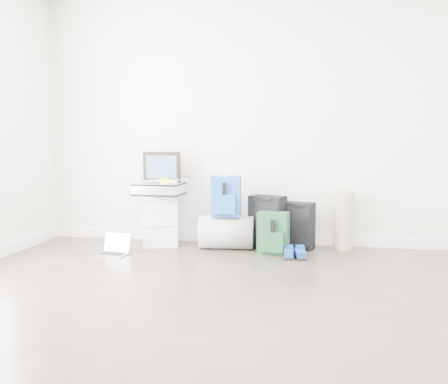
% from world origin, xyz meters
% --- Properties ---
extents(ground, '(5.00, 5.00, 0.00)m').
position_xyz_m(ground, '(0.00, 0.00, 0.00)').
color(ground, '#322C24').
rests_on(ground, ground).
extents(room_envelope, '(4.52, 5.02, 2.71)m').
position_xyz_m(room_envelope, '(0.00, 0.02, 1.72)').
color(room_envelope, white).
rests_on(room_envelope, ground).
extents(boxes_stack, '(0.46, 0.42, 0.54)m').
position_xyz_m(boxes_stack, '(-0.88, 2.19, 0.27)').
color(boxes_stack, silver).
rests_on(boxes_stack, ground).
extents(briefcase, '(0.50, 0.38, 0.14)m').
position_xyz_m(briefcase, '(-0.88, 2.19, 0.61)').
color(briefcase, '#B2B2B7').
rests_on(briefcase, boxes_stack).
extents(painting, '(0.43, 0.08, 0.32)m').
position_xyz_m(painting, '(-0.88, 2.29, 0.85)').
color(painting, black).
rests_on(painting, briefcase).
extents(drone, '(0.45, 0.45, 0.05)m').
position_xyz_m(drone, '(-0.80, 2.17, 0.71)').
color(drone, gold).
rests_on(drone, briefcase).
extents(duffel_bag, '(0.58, 0.37, 0.35)m').
position_xyz_m(duffel_bag, '(-0.15, 2.16, 0.17)').
color(duffel_bag, gray).
rests_on(duffel_bag, ground).
extents(blue_backpack, '(0.31, 0.23, 0.42)m').
position_xyz_m(blue_backpack, '(-0.15, 2.13, 0.55)').
color(blue_backpack, '#174195').
rests_on(blue_backpack, duffel_bag).
extents(large_suitcase, '(0.41, 0.34, 0.55)m').
position_xyz_m(large_suitcase, '(0.27, 2.25, 0.28)').
color(large_suitcase, black).
rests_on(large_suitcase, ground).
extents(green_backpack, '(0.32, 0.26, 0.42)m').
position_xyz_m(green_backpack, '(0.35, 2.01, 0.20)').
color(green_backpack, '#153B26').
rests_on(green_backpack, ground).
extents(carry_on, '(0.35, 0.29, 0.49)m').
position_xyz_m(carry_on, '(0.59, 2.29, 0.24)').
color(carry_on, black).
rests_on(carry_on, ground).
extents(shoes, '(0.22, 0.25, 0.08)m').
position_xyz_m(shoes, '(0.56, 1.88, 0.04)').
color(shoes, black).
rests_on(shoes, ground).
extents(rolled_rug, '(0.19, 0.19, 0.60)m').
position_xyz_m(rolled_rug, '(1.06, 2.38, 0.30)').
color(rolled_rug, tan).
rests_on(rolled_rug, ground).
extents(laptop, '(0.31, 0.24, 0.20)m').
position_xyz_m(laptop, '(-1.21, 1.72, 0.05)').
color(laptop, '#B8B8BC').
rests_on(laptop, ground).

